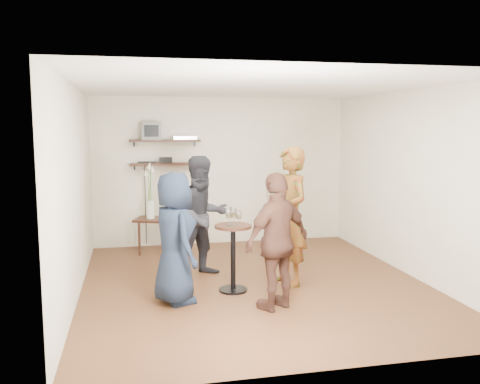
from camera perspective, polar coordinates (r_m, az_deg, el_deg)
name	(u,v)px	position (r m, az deg, el deg)	size (l,w,h in m)	color
room	(255,188)	(6.64, 1.66, 0.51)	(4.58, 5.08, 2.68)	#492C17
shelf_upper	(165,141)	(8.80, -8.42, 5.73)	(1.20, 0.25, 0.04)	black
shelf_lower	(165,164)	(8.82, -8.37, 3.13)	(1.20, 0.25, 0.04)	black
crt_monitor	(151,131)	(8.78, -9.96, 6.78)	(0.32, 0.30, 0.30)	#59595B
dvd_deck	(185,138)	(8.82, -6.23, 6.07)	(0.40, 0.24, 0.06)	silver
radio	(166,160)	(8.81, -8.35, 3.56)	(0.22, 0.10, 0.10)	black
power_strip	(147,162)	(8.85, -10.44, 3.31)	(0.30, 0.05, 0.03)	black
side_table	(151,224)	(8.60, -10.00, -3.54)	(0.61, 0.61, 0.58)	black
vase_lilies	(150,200)	(8.53, -10.07, -0.94)	(0.19, 0.19, 0.95)	silver
drinks_table	(233,249)	(6.48, -0.78, -6.39)	(0.47, 0.47, 0.86)	black
wine_glass_fl	(229,214)	(6.33, -1.28, -2.52)	(0.07, 0.07, 0.22)	silver
wine_glass_fr	(239,216)	(6.36, -0.13, -2.67)	(0.06, 0.06, 0.19)	silver
wine_glass_bl	(229,213)	(6.43, -1.19, -2.32)	(0.07, 0.07, 0.22)	silver
wine_glass_br	(234,214)	(6.40, -0.68, -2.47)	(0.07, 0.07, 0.21)	silver
person_plaid	(290,216)	(6.73, 5.63, -2.73)	(0.67, 0.44, 1.83)	#A51812
person_dark	(203,216)	(7.10, -4.19, -2.75)	(0.82, 0.64, 1.69)	black
person_navy	(174,238)	(6.07, -7.40, -5.14)	(0.77, 0.50, 1.57)	#151E30
person_brown	(278,241)	(5.84, 4.24, -5.53)	(0.93, 0.39, 1.58)	#3F231B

